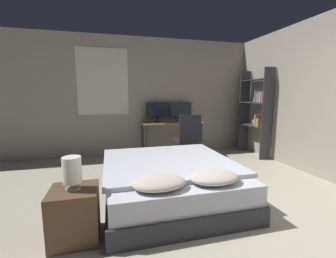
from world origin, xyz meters
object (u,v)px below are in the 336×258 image
(nightstand, at_px, (75,214))
(office_chair, at_px, (187,144))
(bookshelf, at_px, (258,108))
(desk, at_px, (171,126))
(monitor_left, at_px, (157,111))
(bed, at_px, (170,180))
(keyboard, at_px, (174,123))
(monitor_right, at_px, (181,110))
(computer_mouse, at_px, (187,122))
(bedside_lamp, at_px, (72,171))

(nightstand, height_order, office_chair, office_chair)
(nightstand, relative_size, bookshelf, 0.26)
(desk, distance_m, monitor_left, 0.50)
(bed, height_order, keyboard, keyboard)
(monitor_right, bearing_deg, office_chair, -100.20)
(nightstand, height_order, computer_mouse, computer_mouse)
(nightstand, xyz_separation_m, office_chair, (1.85, 1.98, 0.16))
(bed, height_order, computer_mouse, computer_mouse)
(bed, bearing_deg, keyboard, 72.26)
(monitor_left, distance_m, computer_mouse, 0.75)
(bed, height_order, monitor_right, monitor_right)
(keyboard, distance_m, computer_mouse, 0.30)
(keyboard, bearing_deg, office_chair, -79.60)
(monitor_left, xyz_separation_m, monitor_right, (0.57, 0.00, 0.00))
(nightstand, bearing_deg, monitor_left, 63.94)
(desk, bearing_deg, monitor_left, 144.62)
(nightstand, height_order, desk, desk)
(bed, relative_size, keyboard, 4.65)
(bed, bearing_deg, nightstand, -151.02)
(nightstand, relative_size, monitor_left, 0.95)
(monitor_right, bearing_deg, computer_mouse, -88.56)
(nightstand, xyz_separation_m, bookshelf, (3.60, 2.21, 0.84))
(computer_mouse, height_order, office_chair, office_chair)
(monitor_right, relative_size, bookshelf, 0.27)
(keyboard, xyz_separation_m, office_chair, (0.11, -0.59, -0.37))
(nightstand, relative_size, bedside_lamp, 1.61)
(computer_mouse, bearing_deg, bed, -115.26)
(bed, bearing_deg, bookshelf, 32.62)
(monitor_left, bearing_deg, monitor_right, 0.00)
(monitor_right, bearing_deg, bookshelf, -25.64)
(computer_mouse, xyz_separation_m, bookshelf, (1.57, -0.36, 0.30))
(bedside_lamp, bearing_deg, bed, 28.98)
(keyboard, relative_size, bookshelf, 0.21)
(nightstand, distance_m, computer_mouse, 3.32)
(desk, relative_size, keyboard, 3.34)
(desk, xyz_separation_m, monitor_right, (0.29, 0.20, 0.36))
(nightstand, bearing_deg, bedside_lamp, 0.00)
(keyboard, bearing_deg, desk, 90.00)
(bedside_lamp, relative_size, bookshelf, 0.16)
(monitor_right, height_order, computer_mouse, monitor_right)
(desk, bearing_deg, bedside_lamp, -122.14)
(office_chair, xyz_separation_m, bookshelf, (1.76, 0.23, 0.67))
(desk, distance_m, office_chair, 0.83)
(nightstand, relative_size, office_chair, 0.50)
(computer_mouse, bearing_deg, monitor_left, 145.31)
(keyboard, bearing_deg, bookshelf, -10.79)
(bedside_lamp, distance_m, monitor_right, 3.61)
(desk, height_order, office_chair, office_chair)
(nightstand, xyz_separation_m, bedside_lamp, (0.00, 0.00, 0.43))
(bed, relative_size, nightstand, 3.79)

